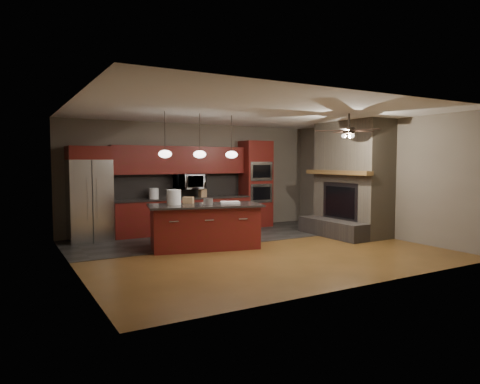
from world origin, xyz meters
TOP-DOWN VIEW (x-y plane):
  - ground at (0.00, 0.00)m, footprint 7.00×7.00m
  - ceiling at (0.00, 0.00)m, footprint 7.00×6.00m
  - back_wall at (0.00, 3.00)m, footprint 7.00×0.02m
  - right_wall at (3.50, 0.00)m, footprint 0.02×6.00m
  - left_wall at (-3.50, 0.00)m, footprint 0.02×6.00m
  - slate_tile_patch at (0.00, 1.80)m, footprint 7.00×2.40m
  - fireplace_column at (3.04, 0.40)m, footprint 1.30×2.10m
  - back_cabinetry at (-0.48, 2.74)m, footprint 3.59×0.64m
  - oven_tower at (1.70, 2.69)m, footprint 0.80×0.63m
  - microwave at (-0.27, 2.75)m, footprint 0.73×0.41m
  - refrigerator at (-2.76, 2.62)m, footprint 0.93×0.75m
  - kitchen_island at (-0.82, 0.63)m, footprint 2.50×1.57m
  - white_bucket at (-1.40, 0.90)m, footprint 0.30×0.30m
  - paint_can at (-0.78, 0.55)m, footprint 0.22×0.22m
  - paint_tray at (-0.25, 0.58)m, footprint 0.48×0.42m
  - cardboard_box at (-1.03, 1.01)m, footprint 0.27×0.25m
  - counter_bucket at (-1.24, 2.70)m, footprint 0.29×0.29m
  - counter_box at (0.05, 2.65)m, footprint 0.20×0.17m
  - pendant_left at (-1.65, 0.70)m, footprint 0.26×0.26m
  - pendant_center at (-0.90, 0.70)m, footprint 0.26×0.26m
  - pendant_right at (-0.15, 0.70)m, footprint 0.26×0.26m
  - ceiling_fan at (1.80, -0.80)m, footprint 1.27×1.33m

SIDE VIEW (x-z plane):
  - ground at x=0.00m, z-range 0.00..0.00m
  - slate_tile_patch at x=0.00m, z-range 0.00..0.01m
  - kitchen_island at x=-0.82m, z-range 0.00..0.92m
  - back_cabinetry at x=-0.48m, z-range -0.21..1.99m
  - paint_tray at x=-0.25m, z-range 0.92..0.96m
  - paint_can at x=-0.78m, z-range 0.92..1.05m
  - cardboard_box at x=-1.03m, z-range 0.92..1.06m
  - counter_box at x=0.05m, z-range 0.90..1.10m
  - counter_bucket at x=-1.24m, z-range 0.90..1.16m
  - white_bucket at x=-1.40m, z-range 0.92..1.23m
  - refrigerator at x=-2.76m, z-range 0.00..2.15m
  - oven_tower at x=1.70m, z-range 0.00..2.38m
  - fireplace_column at x=3.04m, z-range -0.10..2.70m
  - microwave at x=-0.27m, z-range 1.05..1.55m
  - back_wall at x=0.00m, z-range 0.00..2.80m
  - right_wall at x=3.50m, z-range 0.00..2.80m
  - left_wall at x=-3.50m, z-range 0.00..2.80m
  - pendant_left at x=-1.65m, z-range 1.51..2.42m
  - pendant_center at x=-0.90m, z-range 1.51..2.42m
  - pendant_right at x=-0.15m, z-range 1.51..2.42m
  - ceiling_fan at x=1.80m, z-range 2.25..2.66m
  - ceiling at x=0.00m, z-range 2.79..2.81m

